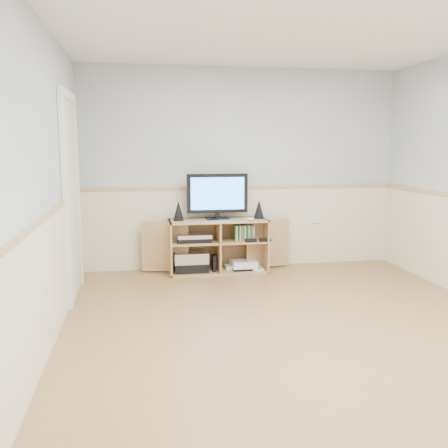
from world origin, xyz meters
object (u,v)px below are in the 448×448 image
at_px(keyboard, 220,221).
at_px(game_consoles, 243,265).
at_px(media_cabinet, 217,244).
at_px(monitor, 217,195).

xyz_separation_m(keyboard, game_consoles, (0.30, 0.13, -0.59)).
relative_size(media_cabinet, monitor, 2.50).
height_order(media_cabinet, keyboard, keyboard).
height_order(monitor, keyboard, monitor).
bearing_deg(monitor, media_cabinet, 90.00).
bearing_deg(game_consoles, media_cabinet, 167.80).
height_order(keyboard, game_consoles, keyboard).
distance_m(media_cabinet, monitor, 0.62).
distance_m(media_cabinet, game_consoles, 0.41).
relative_size(keyboard, game_consoles, 0.65).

